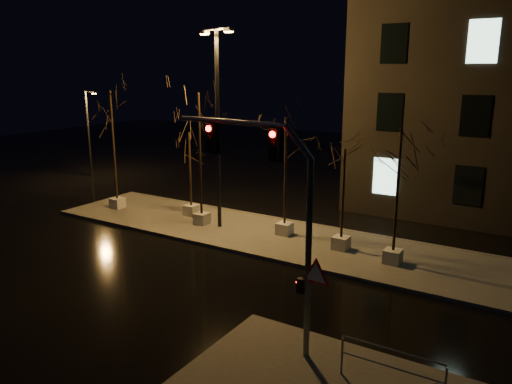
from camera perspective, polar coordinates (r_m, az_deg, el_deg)
The scene contains 12 objects.
ground at distance 18.97m, azimuth -9.17°, elevation -9.90°, with size 90.00×90.00×0.00m, color black.
median at distance 23.47m, azimuth 0.42°, elevation -4.81°, with size 22.00×5.00×0.15m, color #4F4C47.
tree_0 at distance 27.75m, azimuth -16.16°, elevation 8.17°, with size 1.80×1.80×6.54m.
tree_1 at distance 25.67m, azimuth -7.60°, elevation 4.66°, with size 1.80×1.80×4.47m.
tree_2 at distance 23.87m, azimuth -6.51°, elevation 7.82°, with size 1.80×1.80×6.55m.
tree_3 at distance 22.25m, azimuth 3.41°, elevation 5.44°, with size 1.80×1.80×5.53m.
tree_4 at distance 20.76m, azimuth 10.02°, elevation 2.29°, with size 1.80×1.80×4.41m.
tree_5 at distance 19.49m, azimuth 16.08°, elevation 3.61°, with size 1.80×1.80×5.47m.
traffic_signal_mast at distance 12.95m, azimuth 2.34°, elevation -1.39°, with size 5.01×0.52×6.13m.
streetlight_main at distance 23.35m, azimuth -4.40°, elevation 8.60°, with size 2.26×0.95×9.22m.
streetlight_far at distance 37.96m, azimuth -18.54°, elevation 6.75°, with size 1.20×0.22×6.14m.
guard_rail_a at distance 12.79m, azimuth 15.20°, elevation -18.38°, with size 2.51×0.06×1.08m.
Camera 1 is at (11.54, -13.02, 7.56)m, focal length 35.00 mm.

